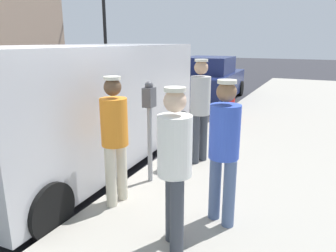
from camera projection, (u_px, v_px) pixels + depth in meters
The scene contains 10 objects.
ground_plane at pixel (46, 193), 4.80m from camera, with size 80.00×80.00×0.00m, color #2D2D33.
parking_meter_near at pixel (149, 115), 4.63m from camera, with size 0.14×0.18×1.52m.
pedestrian_in_orange at pixel (115, 133), 4.00m from camera, with size 0.34×0.36×1.66m.
pedestrian_in_gray at pixel (200, 104), 5.40m from camera, with size 0.34×0.35×1.78m.
pedestrian_in_white at pixel (175, 160), 3.10m from camera, with size 0.34×0.34×1.66m.
pedestrian_in_blue at pixel (224, 144), 3.54m from camera, with size 0.34×0.34×1.68m.
parked_van at pixel (87, 103), 5.65m from camera, with size 2.30×5.27×2.15m.
parked_sedan_ahead at pixel (209, 81), 11.97m from camera, with size 2.15×4.49×1.65m.
traffic_light_corner at pixel (90, 13), 15.55m from camera, with size 2.48×0.42×5.20m.
fire_hydrant at pixel (230, 106), 8.36m from camera, with size 0.24×0.24×0.86m.
Camera 1 is at (3.55, -3.14, 2.23)m, focal length 34.10 mm.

